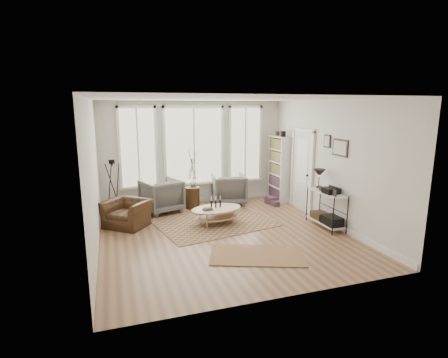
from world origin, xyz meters
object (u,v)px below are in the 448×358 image
object	(u,v)px
coffee_table	(216,212)
armchair_right	(229,189)
side_table	(192,180)
armchair_left	(161,196)
bookcase	(279,168)
accent_chair	(127,213)
low_shelf	(326,206)

from	to	relation	value
coffee_table	armchair_right	distance (m)	1.83
armchair_right	side_table	distance (m)	1.16
side_table	armchair_left	bearing A→B (deg)	-175.86
bookcase	accent_chair	world-z (taller)	bookcase
armchair_right	accent_chair	size ratio (longest dim) A/B	0.98
accent_chair	armchair_left	bearing A→B (deg)	83.49
armchair_left	armchair_right	xyz separation A→B (m)	(1.95, 0.19, -0.01)
armchair_left	accent_chair	xyz separation A→B (m)	(-0.92, -0.92, -0.12)
armchair_right	armchair_left	bearing A→B (deg)	14.17
bookcase	armchair_right	bearing A→B (deg)	177.35
armchair_left	armchair_right	distance (m)	1.96
armchair_left	accent_chair	size ratio (longest dim) A/B	1.00
low_shelf	bookcase	bearing A→B (deg)	88.72
bookcase	side_table	world-z (taller)	bookcase
low_shelf	armchair_right	bearing A→B (deg)	119.80
coffee_table	armchair_right	xyz separation A→B (m)	(0.86, 1.61, 0.12)
armchair_left	low_shelf	bearing A→B (deg)	125.55
side_table	accent_chair	size ratio (longest dim) A/B	1.73
bookcase	armchair_left	xyz separation A→B (m)	(-3.49, -0.12, -0.52)
coffee_table	low_shelf	bearing A→B (deg)	-22.61
low_shelf	side_table	world-z (taller)	side_table
bookcase	low_shelf	size ratio (longest dim) A/B	1.58
bookcase	armchair_left	distance (m)	3.53
side_table	accent_chair	xyz separation A→B (m)	(-1.77, -0.98, -0.48)
armchair_right	coffee_table	bearing A→B (deg)	70.44
armchair_left	accent_chair	world-z (taller)	armchair_left
low_shelf	armchair_right	distance (m)	2.99
low_shelf	armchair_left	bearing A→B (deg)	145.03
bookcase	coffee_table	distance (m)	2.93
side_table	armchair_right	bearing A→B (deg)	6.69
armchair_right	side_table	size ratio (longest dim) A/B	0.57
armchair_left	armchair_right	size ratio (longest dim) A/B	1.02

